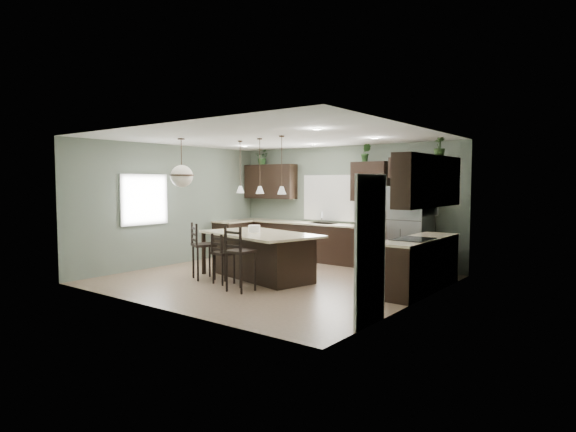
# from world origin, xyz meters

# --- Properties ---
(ground) EXTENTS (6.00, 6.00, 0.00)m
(ground) POSITION_xyz_m (0.00, 0.00, 0.00)
(ground) COLOR #9E8466
(ground) RESTS_ON ground
(pantry_door) EXTENTS (0.04, 0.82, 2.04)m
(pantry_door) POSITION_xyz_m (2.98, -1.55, 1.02)
(pantry_door) COLOR white
(pantry_door) RESTS_ON ground
(window_back) EXTENTS (1.35, 0.02, 1.00)m
(window_back) POSITION_xyz_m (-0.40, 2.73, 1.55)
(window_back) COLOR white
(window_back) RESTS_ON room_shell
(window_left) EXTENTS (0.02, 1.10, 1.00)m
(window_left) POSITION_xyz_m (-2.98, -0.80, 1.55)
(window_left) COLOR white
(window_left) RESTS_ON room_shell
(left_return_cabs) EXTENTS (0.60, 0.90, 0.90)m
(left_return_cabs) POSITION_xyz_m (-2.70, 1.70, 0.45)
(left_return_cabs) COLOR black
(left_return_cabs) RESTS_ON ground
(left_return_countertop) EXTENTS (0.66, 0.96, 0.04)m
(left_return_countertop) POSITION_xyz_m (-2.68, 1.70, 0.92)
(left_return_countertop) COLOR beige
(left_return_countertop) RESTS_ON left_return_cabs
(back_lower_cabs) EXTENTS (4.20, 0.60, 0.90)m
(back_lower_cabs) POSITION_xyz_m (-0.85, 2.45, 0.45)
(back_lower_cabs) COLOR black
(back_lower_cabs) RESTS_ON ground
(back_countertop) EXTENTS (4.20, 0.66, 0.04)m
(back_countertop) POSITION_xyz_m (-0.85, 2.43, 0.92)
(back_countertop) COLOR beige
(back_countertop) RESTS_ON back_lower_cabs
(sink_inset) EXTENTS (0.70, 0.45, 0.01)m
(sink_inset) POSITION_xyz_m (-0.40, 2.43, 0.94)
(sink_inset) COLOR gray
(sink_inset) RESTS_ON back_countertop
(faucet) EXTENTS (0.02, 0.02, 0.28)m
(faucet) POSITION_xyz_m (-0.40, 2.40, 1.08)
(faucet) COLOR silver
(faucet) RESTS_ON back_countertop
(back_upper_left) EXTENTS (1.55, 0.34, 0.90)m
(back_upper_left) POSITION_xyz_m (-2.15, 2.58, 1.95)
(back_upper_left) COLOR black
(back_upper_left) RESTS_ON room_shell
(back_upper_right) EXTENTS (0.85, 0.34, 0.90)m
(back_upper_right) POSITION_xyz_m (0.80, 2.58, 1.95)
(back_upper_right) COLOR black
(back_upper_right) RESTS_ON room_shell
(fridge_header) EXTENTS (1.05, 0.34, 0.45)m
(fridge_header) POSITION_xyz_m (1.85, 2.58, 2.25)
(fridge_header) COLOR black
(fridge_header) RESTS_ON room_shell
(right_lower_cabs) EXTENTS (0.60, 2.35, 0.90)m
(right_lower_cabs) POSITION_xyz_m (2.70, 0.87, 0.45)
(right_lower_cabs) COLOR black
(right_lower_cabs) RESTS_ON ground
(right_countertop) EXTENTS (0.66, 2.35, 0.04)m
(right_countertop) POSITION_xyz_m (2.68, 0.87, 0.92)
(right_countertop) COLOR beige
(right_countertop) RESTS_ON right_lower_cabs
(cooktop) EXTENTS (0.58, 0.75, 0.02)m
(cooktop) POSITION_xyz_m (2.68, 0.60, 0.94)
(cooktop) COLOR black
(cooktop) RESTS_ON right_countertop
(wall_oven_front) EXTENTS (0.01, 0.72, 0.60)m
(wall_oven_front) POSITION_xyz_m (2.40, 0.60, 0.45)
(wall_oven_front) COLOR gray
(wall_oven_front) RESTS_ON right_lower_cabs
(right_upper_cabs) EXTENTS (0.34, 2.35, 0.90)m
(right_upper_cabs) POSITION_xyz_m (2.83, 0.87, 1.95)
(right_upper_cabs) COLOR black
(right_upper_cabs) RESTS_ON room_shell
(microwave) EXTENTS (0.40, 0.75, 0.40)m
(microwave) POSITION_xyz_m (2.78, 0.60, 1.55)
(microwave) COLOR gray
(microwave) RESTS_ON right_upper_cabs
(refrigerator) EXTENTS (0.90, 0.74, 1.85)m
(refrigerator) POSITION_xyz_m (1.84, 2.31, 0.93)
(refrigerator) COLOR gray
(refrigerator) RESTS_ON ground
(kitchen_island) EXTENTS (2.72, 1.94, 0.92)m
(kitchen_island) POSITION_xyz_m (-0.24, -0.07, 0.46)
(kitchen_island) COLOR black
(kitchen_island) RESTS_ON ground
(serving_dish) EXTENTS (0.24, 0.24, 0.14)m
(serving_dish) POSITION_xyz_m (-0.44, -0.02, 0.99)
(serving_dish) COLOR white
(serving_dish) RESTS_ON kitchen_island
(bar_stool_left) EXTENTS (0.56, 0.56, 1.13)m
(bar_stool_left) POSITION_xyz_m (-1.10, -0.79, 0.57)
(bar_stool_left) COLOR black
(bar_stool_left) RESTS_ON ground
(bar_stool_center) EXTENTS (0.40, 0.40, 0.97)m
(bar_stool_center) POSITION_xyz_m (-0.48, -0.86, 0.49)
(bar_stool_center) COLOR black
(bar_stool_center) RESTS_ON ground
(bar_stool_right) EXTENTS (0.43, 0.43, 1.17)m
(bar_stool_right) POSITION_xyz_m (0.21, -1.13, 0.59)
(bar_stool_right) COLOR black
(bar_stool_right) RESTS_ON ground
(pendant_left) EXTENTS (0.17, 0.17, 1.10)m
(pendant_left) POSITION_xyz_m (-0.92, 0.10, 2.25)
(pendant_left) COLOR white
(pendant_left) RESTS_ON room_shell
(pendant_center) EXTENTS (0.17, 0.17, 1.10)m
(pendant_center) POSITION_xyz_m (-0.24, -0.07, 2.25)
(pendant_center) COLOR white
(pendant_center) RESTS_ON room_shell
(pendant_right) EXTENTS (0.17, 0.17, 1.10)m
(pendant_right) POSITION_xyz_m (0.44, -0.24, 2.25)
(pendant_right) COLOR silver
(pendant_right) RESTS_ON room_shell
(chandelier) EXTENTS (0.48, 0.48, 0.97)m
(chandelier) POSITION_xyz_m (-1.49, -0.99, 2.31)
(chandelier) COLOR beige
(chandelier) RESTS_ON room_shell
(plant_back_left) EXTENTS (0.43, 0.40, 0.39)m
(plant_back_left) POSITION_xyz_m (-2.39, 2.55, 2.59)
(plant_back_left) COLOR #285023
(plant_back_left) RESTS_ON back_upper_left
(plant_back_right) EXTENTS (0.26, 0.23, 0.41)m
(plant_back_right) POSITION_xyz_m (0.70, 2.55, 2.60)
(plant_back_right) COLOR #2E5826
(plant_back_right) RESTS_ON back_upper_right
(plant_right_wall) EXTENTS (0.23, 0.23, 0.37)m
(plant_right_wall) POSITION_xyz_m (2.80, 1.45, 2.58)
(plant_right_wall) COLOR #2C471F
(plant_right_wall) RESTS_ON right_upper_cabs
(room_shell) EXTENTS (6.00, 6.00, 6.00)m
(room_shell) POSITION_xyz_m (0.00, 0.00, 1.70)
(room_shell) COLOR slate
(room_shell) RESTS_ON ground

